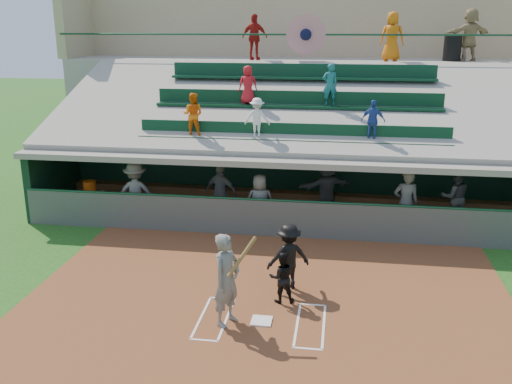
# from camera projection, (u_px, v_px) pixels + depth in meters

# --- Properties ---
(ground) EXTENTS (100.00, 100.00, 0.00)m
(ground) POSITION_uv_depth(u_px,v_px,m) (262.00, 322.00, 11.97)
(ground) COLOR #1E5116
(ground) RESTS_ON ground
(dirt_slab) EXTENTS (11.00, 9.00, 0.02)m
(dirt_slab) POSITION_uv_depth(u_px,v_px,m) (265.00, 310.00, 12.44)
(dirt_slab) COLOR brown
(dirt_slab) RESTS_ON ground
(home_plate) EXTENTS (0.43, 0.43, 0.03)m
(home_plate) POSITION_uv_depth(u_px,v_px,m) (262.00, 321.00, 11.96)
(home_plate) COLOR white
(home_plate) RESTS_ON dirt_slab
(batters_box_chalk) EXTENTS (2.65, 1.85, 0.01)m
(batters_box_chalk) POSITION_uv_depth(u_px,v_px,m) (262.00, 321.00, 11.97)
(batters_box_chalk) COLOR white
(batters_box_chalk) RESTS_ON dirt_slab
(dugout_floor) EXTENTS (16.00, 3.50, 0.04)m
(dugout_floor) POSITION_uv_depth(u_px,v_px,m) (291.00, 217.00, 18.36)
(dugout_floor) COLOR gray
(dugout_floor) RESTS_ON ground
(concourse_slab) EXTENTS (20.00, 3.00, 4.60)m
(concourse_slab) POSITION_uv_depth(u_px,v_px,m) (306.00, 115.00, 24.11)
(concourse_slab) COLOR gray
(concourse_slab) RESTS_ON ground
(grandstand) EXTENTS (20.40, 10.40, 7.80)m
(grandstand) POSITION_uv_depth(u_px,v_px,m) (301.00, 128.00, 21.29)
(grandstand) COLOR #515751
(grandstand) RESTS_ON ground
(batter_at_plate) EXTENTS (0.99, 0.85, 1.97)m
(batter_at_plate) POSITION_uv_depth(u_px,v_px,m) (227.00, 279.00, 11.63)
(batter_at_plate) COLOR #60635D
(batter_at_plate) RESTS_ON dirt_slab
(catcher) EXTENTS (0.66, 0.57, 1.19)m
(catcher) POSITION_uv_depth(u_px,v_px,m) (282.00, 277.00, 12.66)
(catcher) COLOR black
(catcher) RESTS_ON dirt_slab
(home_umpire) EXTENTS (1.17, 0.94, 1.58)m
(home_umpire) POSITION_uv_depth(u_px,v_px,m) (289.00, 256.00, 13.29)
(home_umpire) COLOR black
(home_umpire) RESTS_ON dirt_slab
(dugout_bench) EXTENTS (16.19, 1.07, 0.49)m
(dugout_bench) POSITION_uv_depth(u_px,v_px,m) (295.00, 199.00, 19.38)
(dugout_bench) COLOR brown
(dugout_bench) RESTS_ON dugout_floor
(white_table) EXTENTS (0.96, 0.84, 0.71)m
(white_table) POSITION_uv_depth(u_px,v_px,m) (92.00, 204.00, 18.50)
(white_table) COLOR white
(white_table) RESTS_ON dugout_floor
(water_cooler) EXTENTS (0.41, 0.41, 0.41)m
(water_cooler) POSITION_uv_depth(u_px,v_px,m) (90.00, 187.00, 18.35)
(water_cooler) COLOR #E0560D
(water_cooler) RESTS_ON white_table
(dugout_player_a) EXTENTS (1.35, 0.94, 1.91)m
(dugout_player_a) POSITION_uv_depth(u_px,v_px,m) (136.00, 193.00, 17.63)
(dugout_player_a) COLOR #60635D
(dugout_player_a) RESTS_ON dugout_floor
(dugout_player_b) EXTENTS (1.13, 0.67, 1.80)m
(dugout_player_b) POSITION_uv_depth(u_px,v_px,m) (221.00, 192.00, 17.85)
(dugout_player_b) COLOR #61645E
(dugout_player_b) RESTS_ON dugout_floor
(dugout_player_c) EXTENTS (0.91, 0.66, 1.71)m
(dugout_player_c) POSITION_uv_depth(u_px,v_px,m) (260.00, 202.00, 17.00)
(dugout_player_c) COLOR #595B56
(dugout_player_c) RESTS_ON dugout_floor
(dugout_player_d) EXTENTS (1.81, 1.29, 1.89)m
(dugout_player_d) POSITION_uv_depth(u_px,v_px,m) (326.00, 188.00, 18.13)
(dugout_player_d) COLOR #545651
(dugout_player_d) RESTS_ON dugout_floor
(dugout_player_e) EXTENTS (0.76, 0.53, 1.98)m
(dugout_player_e) POSITION_uv_depth(u_px,v_px,m) (406.00, 203.00, 16.49)
(dugout_player_e) COLOR #565954
(dugout_player_e) RESTS_ON dugout_floor
(dugout_player_f) EXTENTS (0.93, 0.76, 1.77)m
(dugout_player_f) POSITION_uv_depth(u_px,v_px,m) (455.00, 197.00, 17.40)
(dugout_player_f) COLOR #555853
(dugout_player_f) RESTS_ON dugout_floor
(trash_bin) EXTENTS (0.67, 0.67, 1.00)m
(trash_bin) POSITION_uv_depth(u_px,v_px,m) (452.00, 48.00, 22.03)
(trash_bin) COLOR black
(trash_bin) RESTS_ON concourse_slab
(concourse_staff_a) EXTENTS (1.10, 0.62, 1.77)m
(concourse_staff_a) POSITION_uv_depth(u_px,v_px,m) (255.00, 37.00, 22.53)
(concourse_staff_a) COLOR #A41712
(concourse_staff_a) RESTS_ON concourse_slab
(concourse_staff_b) EXTENTS (1.00, 0.76, 1.85)m
(concourse_staff_b) POSITION_uv_depth(u_px,v_px,m) (392.00, 37.00, 21.59)
(concourse_staff_b) COLOR orange
(concourse_staff_b) RESTS_ON concourse_slab
(concourse_staff_c) EXTENTS (1.92, 1.27, 1.99)m
(concourse_staff_c) POSITION_uv_depth(u_px,v_px,m) (470.00, 35.00, 21.85)
(concourse_staff_c) COLOR tan
(concourse_staff_c) RESTS_ON concourse_slab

